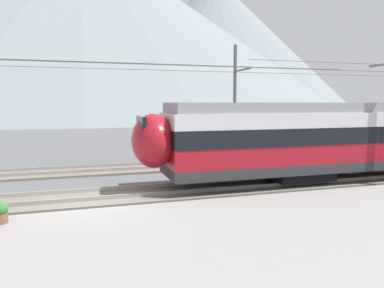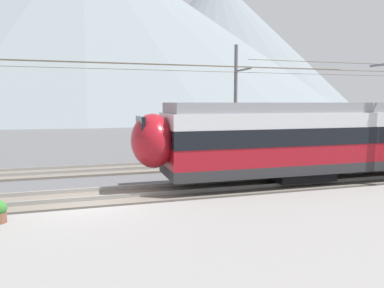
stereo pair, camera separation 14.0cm
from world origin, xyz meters
The scene contains 8 objects.
ground_plane centered at (0.00, 0.00, 0.00)m, with size 400.00×400.00×0.00m, color #565659.
platform_slab centered at (0.00, -4.76, 0.14)m, with size 120.00×7.36×0.29m, color gray.
track_near centered at (0.00, 1.26, 0.07)m, with size 120.00×3.00×0.28m.
track_far centered at (0.00, 7.17, 0.07)m, with size 120.00×3.00×0.28m.
catenary_mast_far_side centered at (9.71, 9.14, 4.06)m, with size 48.76×2.45×7.70m.
potted_plant_platform_edge centered at (-2.64, -1.85, 0.65)m, with size 0.46×0.46×0.68m.
mountain_central_peak centered at (0.02, 143.60, 35.75)m, with size 203.39×203.39×71.49m, color slate.
mountain_right_ridge centered at (68.00, 171.58, 34.87)m, with size 141.44×141.44×69.73m, color slate.
Camera 1 is at (-0.16, -13.32, 3.85)m, focal length 33.47 mm.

